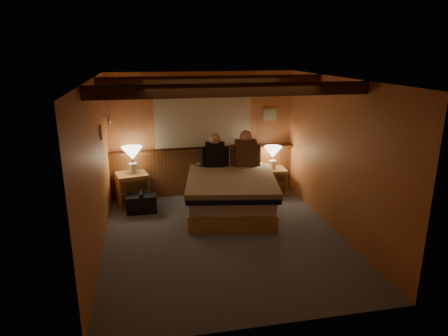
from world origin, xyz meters
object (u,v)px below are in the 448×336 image
object	(u,v)px
nightstand_right	(273,181)
lamp_left	(132,155)
nightstand_left	(133,189)
person_right	(246,151)
bed	(231,193)
person_left	(215,153)
duffel_bag	(142,203)
lamp_right	(273,153)

from	to	relation	value
nightstand_right	lamp_left	size ratio (longest dim) A/B	1.04
lamp_left	nightstand_right	bearing A→B (deg)	0.48
nightstand_left	person_right	world-z (taller)	person_right
nightstand_left	nightstand_right	bearing A→B (deg)	-11.31
bed	person_left	distance (m)	0.90
bed	nightstand_right	distance (m)	1.27
person_left	duffel_bag	distance (m)	1.64
person_left	lamp_left	bearing A→B (deg)	-173.25
bed	duffel_bag	xyz separation A→B (m)	(-1.57, 0.28, -0.18)
duffel_bag	person_right	bearing A→B (deg)	8.43
lamp_right	duffel_bag	distance (m)	2.69
bed	lamp_left	distance (m)	1.94
bed	person_right	world-z (taller)	person_right
bed	nightstand_right	size ratio (longest dim) A/B	4.17
bed	lamp_left	bearing A→B (deg)	166.88
lamp_right	duffel_bag	bearing A→B (deg)	-170.18
lamp_left	person_left	xyz separation A→B (m)	(1.52, -0.05, -0.03)
nightstand_right	duffel_bag	distance (m)	2.64
bed	duffel_bag	world-z (taller)	bed
nightstand_left	lamp_right	bearing A→B (deg)	-11.69
person_left	duffel_bag	xyz separation A→B (m)	(-1.40, -0.39, -0.75)
lamp_left	bed	bearing A→B (deg)	-23.12
nightstand_left	person_right	bearing A→B (deg)	-15.40
bed	person_left	xyz separation A→B (m)	(-0.17, 0.67, 0.58)
bed	lamp_left	world-z (taller)	lamp_left
nightstand_right	duffel_bag	world-z (taller)	nightstand_right
nightstand_left	lamp_right	size ratio (longest dim) A/B	1.39
lamp_right	person_right	bearing A→B (deg)	-166.52
nightstand_left	duffel_bag	size ratio (longest dim) A/B	1.21
nightstand_right	person_right	world-z (taller)	person_right
nightstand_right	lamp_left	distance (m)	2.81
lamp_left	duffel_bag	size ratio (longest dim) A/B	0.95
bed	duffel_bag	bearing A→B (deg)	179.83
nightstand_right	lamp_right	xyz separation A→B (m)	(-0.03, -0.02, 0.58)
bed	person_right	bearing A→B (deg)	65.12
lamp_left	person_right	xyz separation A→B (m)	(2.10, -0.14, -0.00)
duffel_bag	person_left	bearing A→B (deg)	15.32
person_right	person_left	bearing A→B (deg)	179.97
lamp_right	duffel_bag	size ratio (longest dim) A/B	0.87
nightstand_left	lamp_right	distance (m)	2.78
bed	lamp_right	distance (m)	1.33
person_right	nightstand_right	bearing A→B (deg)	23.08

